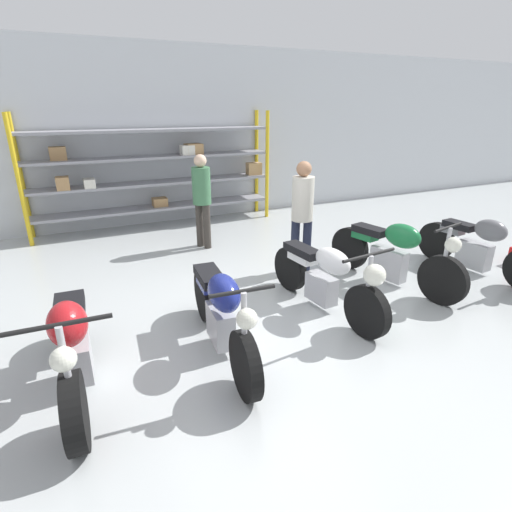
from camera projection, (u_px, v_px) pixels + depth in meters
The scene contains 10 objects.
ground_plane at pixel (270, 321), 4.77m from camera, with size 30.00×30.00×0.00m, color #B2B7B7.
back_wall at pixel (164, 137), 8.33m from camera, with size 30.00×0.08×3.60m.
shelving_rack at pixel (155, 170), 8.11m from camera, with size 4.91×0.63×2.32m.
motorcycle_red at pixel (73, 346), 3.50m from camera, with size 0.70×2.05×1.03m.
motorcycle_blue at pixel (221, 311), 4.03m from camera, with size 0.57×2.10×1.02m.
motorcycle_white at pixel (326, 277), 4.86m from camera, with size 0.73×2.04×0.97m.
motorcycle_green at pixel (393, 253), 5.60m from camera, with size 0.71×2.16×1.04m.
motorcycle_grey at pixel (479, 247), 6.00m from camera, with size 0.67×2.07×0.99m.
person_browsing at pixel (202, 194), 6.94m from camera, with size 0.43×0.43×1.65m.
person_near_rack at pixel (302, 209), 5.89m from camera, with size 0.45×0.45×1.68m.
Camera 1 is at (-1.92, -3.72, 2.42)m, focal length 28.00 mm.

